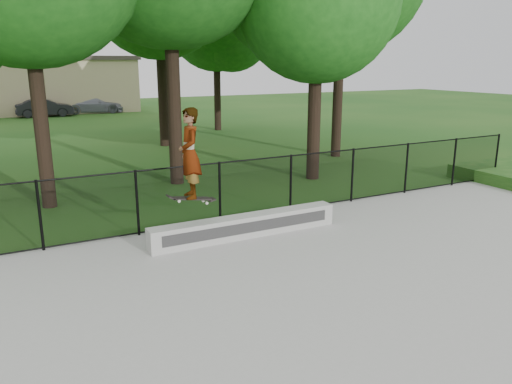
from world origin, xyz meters
TOP-DOWN VIEW (x-y plane):
  - ground at (0.00, 0.00)m, footprint 100.00×100.00m
  - concrete_slab at (0.00, 0.00)m, footprint 14.00×12.00m
  - grind_ledge at (-1.90, 4.70)m, footprint 4.44×0.40m
  - car_b at (-3.13, 34.43)m, footprint 3.61×1.54m
  - car_c at (0.43, 35.62)m, footprint 4.38×2.42m
  - skater_airborne at (-3.19, 4.64)m, footprint 0.84×0.72m
  - chainlink_fence at (0.00, 5.90)m, footprint 16.06×0.06m
  - distant_building at (-2.00, 38.00)m, footprint 12.40×6.40m

SIDE VIEW (x-z plane):
  - ground at x=0.00m, z-range 0.00..0.00m
  - concrete_slab at x=0.00m, z-range 0.00..0.06m
  - grind_ledge at x=-1.90m, z-range 0.06..0.55m
  - car_b at x=-3.13m, z-range 0.00..1.29m
  - car_c at x=0.43m, z-range 0.00..1.31m
  - chainlink_fence at x=0.00m, z-range 0.06..1.56m
  - skater_airborne at x=-3.19m, z-range 1.04..3.02m
  - distant_building at x=-2.00m, z-range 0.01..4.31m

